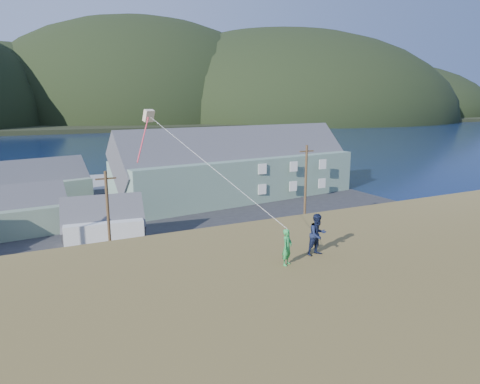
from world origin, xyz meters
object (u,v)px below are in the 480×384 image
Objects in this scene: wharf at (58,187)px; shed_white at (103,224)px; kite_flyer_green at (287,247)px; shed_palegreen_near at (23,212)px; shed_palegreen_far at (42,185)px; kite_flyer_navy at (318,235)px; lodge at (239,165)px.

shed_white is at bearing -86.21° from wharf.
kite_flyer_green is at bearing -84.84° from wharf.
kite_flyer_green is (5.31, -58.89, 7.50)m from wharf.
wharf is 2.82× the size of shed_palegreen_near.
wharf is 12.09m from shed_palegreen_far.
shed_palegreen_far is at bearing 97.20° from kite_flyer_navy.
lodge is at bearing -28.81° from shed_palegreen_far.
shed_palegreen_near is (-28.16, -5.30, -2.41)m from lodge.
kite_flyer_navy reaches higher than shed_palegreen_near.
lodge is at bearing 4.88° from shed_palegreen_near.
lodge is 4.53× the size of shed_white.
shed_palegreen_near is 0.72× the size of shed_palegreen_far.
shed_palegreen_far is at bearing 159.00° from lodge.
wharf is at bearing 62.98° from kite_flyer_green.
shed_white is 27.99m from kite_flyer_green.
shed_white is (2.10, -31.66, 1.87)m from wharf.
shed_palegreen_far is 48.25m from kite_flyer_green.
kite_flyer_navy is (1.80, 0.40, 0.16)m from kite_flyer_green.
kite_flyer_green is (7.86, -47.35, 4.97)m from shed_palegreen_far.
kite_flyer_green is (10.15, -35.48, 5.56)m from shed_palegreen_near.
shed_palegreen_near is at bearing -101.67° from wharf.
shed_white is 27.90m from kite_flyer_navy.
shed_white is at bearing -91.56° from shed_palegreen_far.
kite_flyer_navy reaches higher than wharf.
wharf is 2.01× the size of shed_palegreen_far.
shed_palegreen_near is 37.32m from kite_flyer_green.
lodge is 28.76m from shed_palegreen_near.
lodge reaches higher than wharf.
shed_palegreen_near is 6.12× the size of kite_flyer_green.
shed_palegreen_near is 10.78m from shed_white.
lodge is 2.83× the size of shed_palegreen_far.
shed_palegreen_near reaches higher than wharf.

